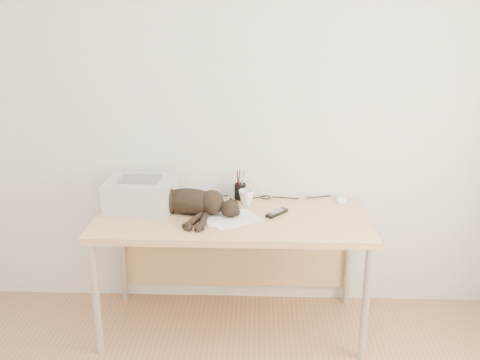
{
  "coord_description": "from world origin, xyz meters",
  "views": [
    {
      "loc": [
        0.15,
        -1.51,
        1.92
      ],
      "look_at": [
        0.05,
        1.34,
        0.98
      ],
      "focal_mm": 40.0,
      "sensor_mm": 36.0,
      "label": 1
    }
  ],
  "objects_px": {
    "printer": "(141,193)",
    "mug": "(246,197)",
    "cat": "(187,203)",
    "pen_cup": "(240,191)",
    "desk": "(233,231)",
    "mouse": "(341,198)"
  },
  "relations": [
    {
      "from": "printer",
      "to": "cat",
      "type": "bearing_deg",
      "value": -18.43
    },
    {
      "from": "cat",
      "to": "pen_cup",
      "type": "height_order",
      "value": "pen_cup"
    },
    {
      "from": "printer",
      "to": "cat",
      "type": "height_order",
      "value": "printer"
    },
    {
      "from": "printer",
      "to": "mug",
      "type": "bearing_deg",
      "value": 7.34
    },
    {
      "from": "desk",
      "to": "cat",
      "type": "relative_size",
      "value": 2.28
    },
    {
      "from": "printer",
      "to": "mouse",
      "type": "distance_m",
      "value": 1.25
    },
    {
      "from": "mug",
      "to": "pen_cup",
      "type": "bearing_deg",
      "value": 116.33
    },
    {
      "from": "printer",
      "to": "mouse",
      "type": "height_order",
      "value": "printer"
    },
    {
      "from": "mug",
      "to": "mouse",
      "type": "height_order",
      "value": "mug"
    },
    {
      "from": "cat",
      "to": "mug",
      "type": "height_order",
      "value": "cat"
    },
    {
      "from": "printer",
      "to": "mug",
      "type": "relative_size",
      "value": 4.23
    },
    {
      "from": "mug",
      "to": "mouse",
      "type": "distance_m",
      "value": 0.6
    },
    {
      "from": "printer",
      "to": "mouse",
      "type": "bearing_deg",
      "value": 7.25
    },
    {
      "from": "mouse",
      "to": "mug",
      "type": "bearing_deg",
      "value": -160.08
    },
    {
      "from": "desk",
      "to": "mug",
      "type": "xyz_separation_m",
      "value": [
        0.08,
        0.12,
        0.18
      ]
    },
    {
      "from": "printer",
      "to": "mouse",
      "type": "relative_size",
      "value": 3.35
    },
    {
      "from": "printer",
      "to": "mug",
      "type": "height_order",
      "value": "printer"
    },
    {
      "from": "desk",
      "to": "printer",
      "type": "bearing_deg",
      "value": 176.24
    },
    {
      "from": "desk",
      "to": "cat",
      "type": "height_order",
      "value": "cat"
    },
    {
      "from": "pen_cup",
      "to": "printer",
      "type": "bearing_deg",
      "value": -164.36
    },
    {
      "from": "pen_cup",
      "to": "desk",
      "type": "bearing_deg",
      "value": -100.46
    },
    {
      "from": "printer",
      "to": "cat",
      "type": "relative_size",
      "value": 0.58
    }
  ]
}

